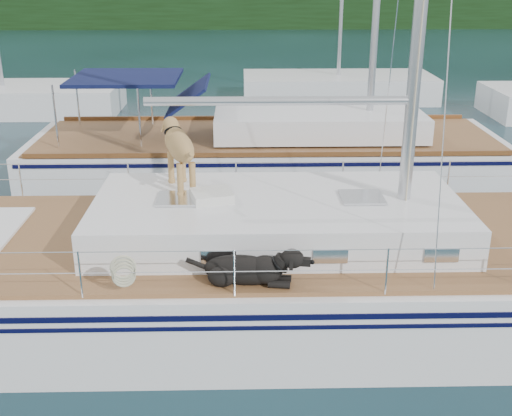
{
  "coord_description": "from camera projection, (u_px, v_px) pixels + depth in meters",
  "views": [
    {
      "loc": [
        0.3,
        -8.5,
        4.94
      ],
      "look_at": [
        0.5,
        0.2,
        1.6
      ],
      "focal_mm": 45.0,
      "sensor_mm": 36.0,
      "label": 1
    }
  ],
  "objects": [
    {
      "name": "neighbor_sailboat",
      "position": [
        271.0,
        156.0,
        15.26
      ],
      "size": [
        11.0,
        3.5,
        13.3
      ],
      "color": "white",
      "rests_on": "ground"
    },
    {
      "name": "main_sailboat",
      "position": [
        228.0,
        271.0,
        9.46
      ],
      "size": [
        12.0,
        3.8,
        14.01
      ],
      "color": "white",
      "rests_on": "ground"
    },
    {
      "name": "bg_boat_west",
      "position": [
        5.0,
        100.0,
        22.44
      ],
      "size": [
        8.0,
        3.0,
        11.65
      ],
      "color": "white",
      "rests_on": "ground"
    },
    {
      "name": "ground",
      "position": [
        223.0,
        312.0,
        9.7
      ],
      "size": [
        120.0,
        120.0,
        0.0
      ],
      "primitive_type": "plane",
      "color": "black",
      "rests_on": "ground"
    },
    {
      "name": "bg_boat_center",
      "position": [
        338.0,
        88.0,
        24.56
      ],
      "size": [
        7.2,
        3.0,
        11.65
      ],
      "color": "white",
      "rests_on": "ground"
    },
    {
      "name": "shore_bank",
      "position": [
        237.0,
        19.0,
        52.61
      ],
      "size": [
        92.0,
        1.0,
        1.2
      ],
      "primitive_type": "cube",
      "color": "#595147",
      "rests_on": "ground"
    }
  ]
}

